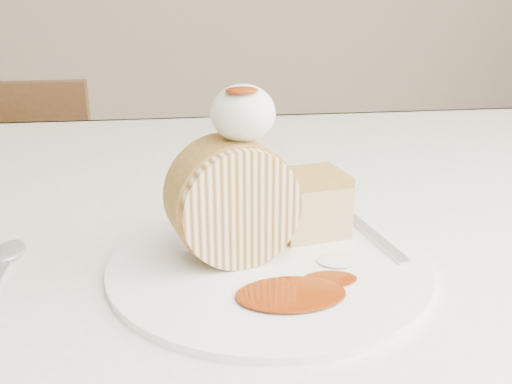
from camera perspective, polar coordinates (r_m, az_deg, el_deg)
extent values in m
cube|color=white|center=(0.68, -2.06, -2.15)|extent=(1.40, 0.90, 0.04)
cube|color=white|center=(1.14, -4.27, 0.60)|extent=(1.40, 0.01, 0.28)
cylinder|color=brown|center=(1.36, 23.64, -9.48)|extent=(0.06, 0.06, 0.71)
cube|color=brown|center=(1.61, -21.01, -3.48)|extent=(0.38, 0.38, 0.04)
cube|color=brown|center=(1.38, -23.58, 1.93)|extent=(0.38, 0.04, 0.39)
cylinder|color=brown|center=(1.80, -14.13, -7.17)|extent=(0.03, 0.03, 0.37)
cylinder|color=brown|center=(1.87, -24.02, -7.35)|extent=(0.03, 0.03, 0.37)
cylinder|color=brown|center=(1.53, -15.36, -12.63)|extent=(0.03, 0.03, 0.37)
cylinder|color=white|center=(0.51, 1.27, -7.16)|extent=(0.33, 0.33, 0.01)
cylinder|color=#F9E5AD|center=(0.50, -2.31, -0.95)|extent=(0.12, 0.08, 0.11)
cube|color=#AD8641|center=(0.56, 5.48, -1.51)|extent=(0.07, 0.07, 0.05)
ellipsoid|color=silver|center=(0.48, -1.31, 7.89)|extent=(0.05, 0.05, 0.05)
ellipsoid|color=#742504|center=(0.46, -1.43, 10.87)|extent=(0.03, 0.02, 0.01)
cube|color=silver|center=(0.56, 11.68, -4.31)|extent=(0.05, 0.17, 0.00)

